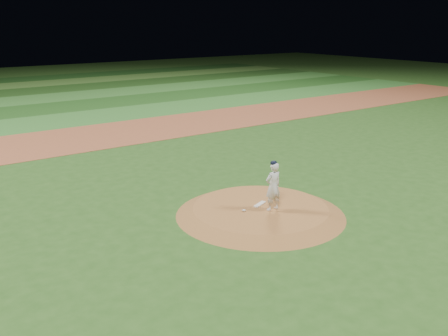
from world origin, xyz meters
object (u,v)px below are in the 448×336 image
object	(u,v)px
pitching_rubber	(260,204)
rosin_bag	(244,210)
pitchers_mound	(260,211)
pitcher_on_mound	(273,186)

from	to	relation	value
pitching_rubber	rosin_bag	size ratio (longest dim) A/B	4.97
pitching_rubber	pitchers_mound	bearing A→B (deg)	-147.31
pitchers_mound	pitching_rubber	distance (m)	0.28
pitcher_on_mound	rosin_bag	bearing A→B (deg)	151.76
pitching_rubber	pitcher_on_mound	world-z (taller)	pitcher_on_mound
pitchers_mound	rosin_bag	xyz separation A→B (m)	(-0.66, 0.03, 0.16)
pitching_rubber	rosin_bag	xyz separation A→B (m)	(-0.80, -0.16, 0.02)
pitching_rubber	pitcher_on_mound	xyz separation A→B (m)	(0.02, -0.60, 0.79)
pitchers_mound	pitcher_on_mound	world-z (taller)	pitcher_on_mound
pitchers_mound	pitcher_on_mound	distance (m)	1.03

